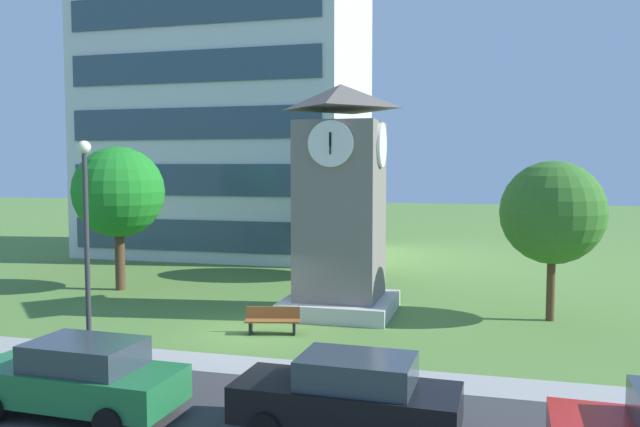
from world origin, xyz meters
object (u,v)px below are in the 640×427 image
(tree_near_tower, at_px, (119,192))
(street_lamp, at_px, (86,228))
(tree_streetside, at_px, (339,201))
(parked_car_green, at_px, (78,377))
(park_bench, at_px, (273,320))
(clock_tower, at_px, (341,214))
(parked_car_black, at_px, (348,396))
(tree_by_building, at_px, (553,213))

(tree_near_tower, bearing_deg, street_lamp, -61.92)
(tree_streetside, bearing_deg, tree_near_tower, -146.80)
(parked_car_green, bearing_deg, park_bench, 76.25)
(park_bench, distance_m, tree_streetside, 11.74)
(clock_tower, xyz_separation_m, parked_car_black, (2.67, -10.81, -2.91))
(tree_by_building, bearing_deg, tree_near_tower, 176.27)
(clock_tower, bearing_deg, park_bench, -112.72)
(street_lamp, relative_size, tree_streetside, 1.01)
(tree_by_building, distance_m, parked_car_black, 12.92)
(park_bench, distance_m, parked_car_black, 8.38)
(tree_streetside, height_order, tree_near_tower, tree_near_tower)
(street_lamp, height_order, tree_near_tower, tree_near_tower)
(clock_tower, height_order, parked_car_black, clock_tower)
(tree_near_tower, bearing_deg, park_bench, -30.96)
(tree_by_building, bearing_deg, clock_tower, -174.29)
(clock_tower, height_order, tree_near_tower, clock_tower)
(street_lamp, relative_size, parked_car_green, 1.30)
(street_lamp, xyz_separation_m, parked_car_black, (7.99, -2.79, -2.97))
(tree_streetside, height_order, parked_car_black, tree_streetside)
(park_bench, xyz_separation_m, tree_by_building, (9.06, 4.30, 3.44))
(park_bench, relative_size, tree_streetside, 0.30)
(clock_tower, xyz_separation_m, tree_near_tower, (-10.64, 1.94, 0.63))
(clock_tower, xyz_separation_m, tree_streetside, (-1.86, 7.68, 0.09))
(tree_by_building, distance_m, tree_near_tower, 18.26)
(clock_tower, height_order, park_bench, clock_tower)
(tree_streetside, relative_size, tree_near_tower, 0.95)
(street_lamp, bearing_deg, parked_car_black, -19.26)
(tree_near_tower, height_order, parked_car_green, tree_near_tower)
(park_bench, bearing_deg, tree_by_building, 25.41)
(park_bench, relative_size, parked_car_green, 0.39)
(tree_streetside, relative_size, tree_by_building, 1.07)
(street_lamp, xyz_separation_m, parked_car_green, (1.96, -3.21, -2.97))
(tree_by_building, bearing_deg, street_lamp, -145.78)
(tree_near_tower, bearing_deg, tree_streetside, 33.20)
(street_lamp, bearing_deg, clock_tower, 56.42)
(parked_car_green, xyz_separation_m, parked_car_black, (6.03, 0.41, -0.00))
(tree_by_building, bearing_deg, park_bench, -154.59)
(tree_near_tower, distance_m, parked_car_black, 18.76)
(tree_by_building, bearing_deg, parked_car_green, -132.40)
(parked_car_black, bearing_deg, parked_car_green, -176.09)
(street_lamp, distance_m, tree_by_building, 15.60)
(clock_tower, relative_size, parked_car_green, 1.80)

